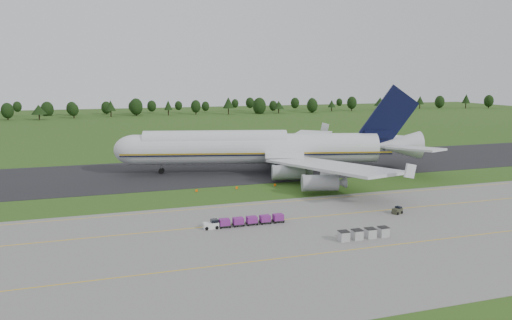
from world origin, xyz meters
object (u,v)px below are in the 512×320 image
object	(u,v)px
baggage_train	(243,221)
uld_row	(364,234)
utility_cart	(397,211)
aircraft	(263,148)
edge_markers	(256,186)

from	to	relation	value
baggage_train	uld_row	xyz separation A→B (m)	(16.50, -12.69, 0.00)
utility_cart	aircraft	bearing A→B (deg)	103.54
aircraft	utility_cart	distance (m)	48.41
aircraft	uld_row	distance (m)	57.98
aircraft	uld_row	xyz separation A→B (m)	(-2.24, -57.64, -5.86)
uld_row	edge_markers	world-z (taller)	uld_row
aircraft	utility_cart	world-z (taller)	aircraft
utility_cart	uld_row	distance (m)	17.37
utility_cart	edge_markers	xyz separation A→B (m)	(-18.68, 29.52, -0.30)
aircraft	baggage_train	size ratio (longest dim) A/B	5.77
edge_markers	utility_cart	bearing A→B (deg)	-57.68
baggage_train	utility_cart	xyz separation A→B (m)	(29.97, -1.74, -0.28)
aircraft	uld_row	world-z (taller)	aircraft
uld_row	edge_markers	distance (m)	40.81
baggage_train	edge_markers	size ratio (longest dim) A/B	0.51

